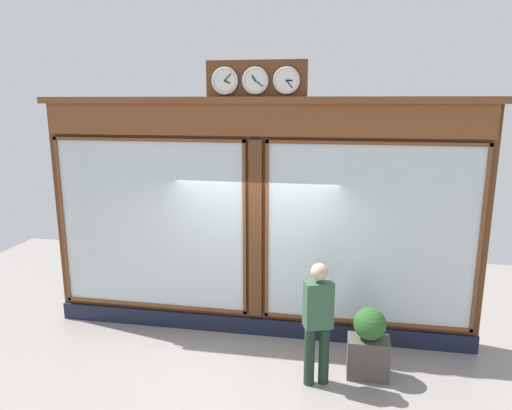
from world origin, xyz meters
TOP-DOWN VIEW (x-y plane):
  - shop_facade at (0.00, -0.13)m, footprint 6.88×0.42m
  - pedestrian at (-1.03, 1.19)m, footprint 0.41×0.33m
  - planter_box at (-1.71, 0.90)m, footprint 0.56×0.36m
  - planter_shrub at (-1.71, 0.90)m, footprint 0.44×0.44m

SIDE VIEW (x-z plane):
  - planter_box at x=-1.71m, z-range 0.00..0.55m
  - planter_shrub at x=-1.71m, z-range 0.55..0.99m
  - pedestrian at x=-1.03m, z-range 0.09..1.78m
  - shop_facade at x=0.00m, z-range -0.25..4.03m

